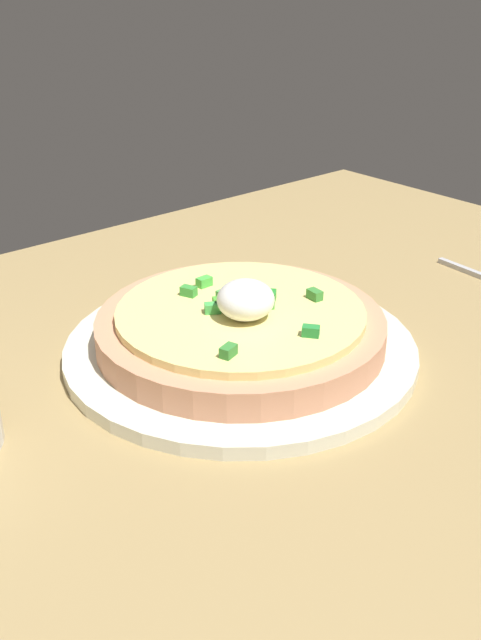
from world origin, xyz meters
TOP-DOWN VIEW (x-y plane):
  - dining_table at (0.00, 0.00)cm, footprint 90.66×64.06cm
  - plate at (-5.00, -2.26)cm, footprint 28.69×28.69cm
  - pizza at (-5.02, -2.32)cm, footprint 23.39×23.39cm

SIDE VIEW (x-z plane):
  - dining_table at x=0.00cm, z-range 0.00..3.06cm
  - plate at x=-5.00cm, z-range 3.06..4.17cm
  - pizza at x=-5.02cm, z-range 2.70..8.78cm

